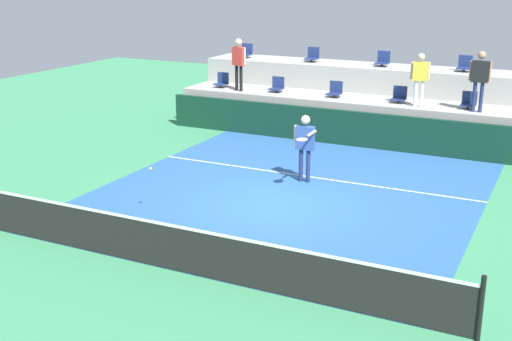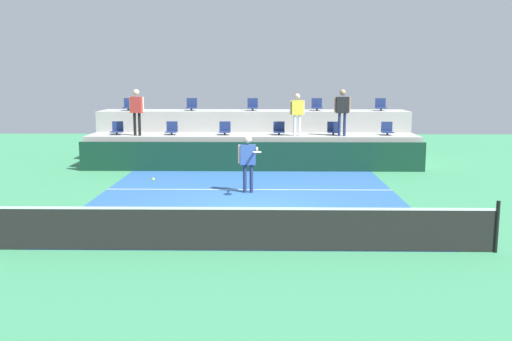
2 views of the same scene
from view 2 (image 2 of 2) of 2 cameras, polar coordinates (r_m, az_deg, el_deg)
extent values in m
plane|color=#388456|center=(15.71, -0.95, -3.65)|extent=(40.00, 40.00, 0.00)
cube|color=#285693|center=(16.69, -0.83, -2.87)|extent=(9.00, 10.00, 0.01)
cube|color=white|center=(18.06, -0.70, -1.91)|extent=(9.00, 0.06, 0.00)
cylinder|color=black|center=(12.60, 22.86, -5.19)|extent=(0.08, 0.08, 1.07)
cube|color=black|center=(11.72, -1.60, -5.89)|extent=(10.40, 0.01, 0.87)
cube|color=white|center=(11.62, -1.61, -3.81)|extent=(10.40, 0.02, 0.05)
cube|color=#0F3323|center=(21.51, -0.42, 1.39)|extent=(13.00, 0.16, 1.10)
cube|color=#9E9E99|center=(22.79, -0.35, 2.03)|extent=(13.00, 1.80, 1.25)
cube|color=#9E9E99|center=(24.53, -0.25, 3.55)|extent=(13.00, 1.80, 2.10)
cylinder|color=#2D2D33|center=(23.31, -13.69, 3.60)|extent=(0.08, 0.08, 0.10)
cube|color=navy|center=(23.31, -13.70, 3.77)|extent=(0.44, 0.40, 0.04)
cube|color=navy|center=(23.46, -13.61, 4.32)|extent=(0.44, 0.04, 0.38)
cylinder|color=#2D2D33|center=(22.86, -8.41, 3.66)|extent=(0.08, 0.08, 0.10)
cube|color=navy|center=(22.86, -8.41, 3.83)|extent=(0.44, 0.40, 0.04)
cube|color=navy|center=(23.01, -8.35, 4.39)|extent=(0.44, 0.04, 0.38)
cylinder|color=#2D2D33|center=(22.62, -3.13, 3.68)|extent=(0.08, 0.08, 0.10)
cube|color=navy|center=(22.61, -3.13, 3.86)|extent=(0.44, 0.40, 0.04)
cube|color=navy|center=(22.77, -3.11, 4.43)|extent=(0.44, 0.04, 0.38)
cylinder|color=#2D2D33|center=(22.57, 2.31, 3.67)|extent=(0.08, 0.08, 0.10)
cube|color=navy|center=(22.56, 2.31, 3.85)|extent=(0.44, 0.40, 0.04)
cube|color=navy|center=(22.72, 2.30, 4.42)|extent=(0.44, 0.04, 0.38)
cylinder|color=#2D2D33|center=(22.72, 7.70, 3.64)|extent=(0.08, 0.08, 0.10)
cube|color=navy|center=(22.71, 7.70, 3.81)|extent=(0.44, 0.40, 0.04)
cube|color=navy|center=(22.87, 7.66, 4.38)|extent=(0.44, 0.04, 0.38)
cylinder|color=#2D2D33|center=(23.06, 12.96, 3.57)|extent=(0.08, 0.08, 0.10)
cube|color=navy|center=(23.06, 12.96, 3.74)|extent=(0.44, 0.40, 0.04)
cube|color=navy|center=(23.21, 12.89, 4.30)|extent=(0.44, 0.04, 0.38)
cylinder|color=#2D2D33|center=(24.98, -12.60, 5.97)|extent=(0.08, 0.08, 0.10)
cube|color=navy|center=(24.97, -12.60, 6.13)|extent=(0.44, 0.40, 0.04)
cube|color=navy|center=(25.14, -12.52, 6.63)|extent=(0.44, 0.04, 0.38)
cylinder|color=#2D2D33|center=(24.49, -6.44, 6.07)|extent=(0.08, 0.08, 0.10)
cube|color=navy|center=(24.49, -6.45, 6.23)|extent=(0.44, 0.40, 0.04)
cube|color=navy|center=(24.65, -6.40, 6.74)|extent=(0.44, 0.04, 0.38)
cylinder|color=#2D2D33|center=(24.29, -0.34, 6.10)|extent=(0.08, 0.08, 0.10)
cube|color=navy|center=(24.29, -0.34, 6.26)|extent=(0.44, 0.40, 0.04)
cube|color=navy|center=(24.46, -0.33, 6.78)|extent=(0.44, 0.04, 0.38)
cylinder|color=#2D2D33|center=(24.39, 6.09, 6.06)|extent=(0.08, 0.08, 0.10)
cube|color=navy|center=(24.38, 6.10, 6.22)|extent=(0.44, 0.40, 0.04)
cube|color=navy|center=(24.55, 6.07, 6.74)|extent=(0.44, 0.04, 0.38)
cylinder|color=#2D2D33|center=(24.77, 12.35, 5.95)|extent=(0.08, 0.08, 0.10)
cube|color=navy|center=(24.77, 12.35, 6.11)|extent=(0.44, 0.40, 0.04)
cube|color=navy|center=(24.93, 12.29, 6.62)|extent=(0.44, 0.04, 0.38)
cylinder|color=navy|center=(17.55, -1.12, -0.82)|extent=(0.11, 0.11, 0.87)
cylinder|color=navy|center=(17.55, -0.47, -0.82)|extent=(0.11, 0.11, 0.87)
cube|color=#2D4C8C|center=(17.44, -0.80, 1.58)|extent=(0.47, 0.19, 0.62)
sphere|color=beige|center=(17.38, -0.80, 3.13)|extent=(0.24, 0.24, 0.24)
cylinder|color=beige|center=(17.44, -1.69, 1.64)|extent=(0.07, 0.07, 0.58)
cylinder|color=beige|center=(17.14, 0.10, 2.15)|extent=(0.08, 0.55, 0.07)
cylinder|color=black|center=(16.76, 0.10, 1.99)|extent=(0.04, 0.26, 0.04)
ellipsoid|color=silver|center=(16.49, 0.11, 1.86)|extent=(0.27, 0.33, 0.03)
cylinder|color=black|center=(22.83, -11.98, 4.53)|extent=(0.13, 0.13, 0.88)
cylinder|color=black|center=(22.73, -11.52, 4.53)|extent=(0.13, 0.13, 0.88)
cube|color=red|center=(22.73, -11.82, 6.42)|extent=(0.51, 0.29, 0.63)
sphere|color=beige|center=(22.71, -11.86, 7.63)|extent=(0.29, 0.29, 0.24)
cylinder|color=beige|center=(22.86, -12.43, 6.46)|extent=(0.09, 0.09, 0.59)
cylinder|color=beige|center=(22.61, -11.19, 6.47)|extent=(0.09, 0.09, 0.59)
cylinder|color=white|center=(22.25, 3.87, 4.49)|extent=(0.12, 0.12, 0.80)
cylinder|color=white|center=(22.28, 4.34, 4.49)|extent=(0.12, 0.12, 0.80)
cube|color=yellow|center=(22.21, 4.13, 6.25)|extent=(0.46, 0.24, 0.57)
sphere|color=beige|center=(22.20, 4.14, 7.38)|extent=(0.25, 0.25, 0.22)
cylinder|color=beige|center=(22.17, 3.48, 6.30)|extent=(0.08, 0.08, 0.54)
cylinder|color=beige|center=(22.26, 4.77, 6.30)|extent=(0.08, 0.08, 0.54)
cylinder|color=navy|center=(22.41, 8.30, 4.55)|extent=(0.11, 0.11, 0.88)
cylinder|color=navy|center=(22.44, 8.81, 4.54)|extent=(0.11, 0.11, 0.88)
cube|color=black|center=(22.37, 8.60, 6.47)|extent=(0.48, 0.18, 0.63)
sphere|color=#A87A5B|center=(22.35, 8.63, 7.70)|extent=(0.24, 0.24, 0.24)
cylinder|color=#A87A5B|center=(22.34, 7.90, 6.53)|extent=(0.07, 0.07, 0.59)
cylinder|color=#A87A5B|center=(22.41, 9.30, 6.50)|extent=(0.07, 0.07, 0.59)
sphere|color=#CCE033|center=(14.04, -10.20, -0.87)|extent=(0.07, 0.07, 0.07)
camera|label=1|loc=(6.17, 72.99, 19.74)|focal=46.06mm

